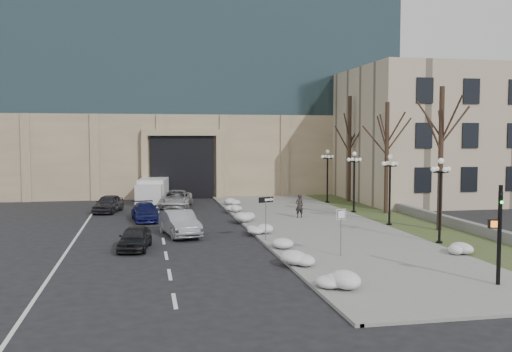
{
  "coord_description": "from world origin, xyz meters",
  "views": [
    {
      "loc": [
        -7.49,
        -22.35,
        5.94
      ],
      "look_at": [
        -0.78,
        11.87,
        3.5
      ],
      "focal_mm": 40.0,
      "sensor_mm": 36.0,
      "label": 1
    }
  ],
  "objects_px": {
    "car_c": "(146,212)",
    "lamppost_a": "(440,189)",
    "pedestrian": "(299,206)",
    "lamppost_b": "(390,180)",
    "traffic_signal": "(498,237)",
    "box_truck": "(153,191)",
    "lamppost_c": "(354,174)",
    "car_a": "(135,238)",
    "one_way_sign": "(268,205)",
    "lamppost_d": "(327,169)",
    "car_e": "(108,204)",
    "keep_sign": "(341,222)",
    "car_d": "(176,199)",
    "car_b": "(180,223)"
  },
  "relations": [
    {
      "from": "car_c",
      "to": "lamppost_a",
      "type": "distance_m",
      "value": 20.06
    },
    {
      "from": "pedestrian",
      "to": "lamppost_b",
      "type": "distance_m",
      "value": 6.92
    },
    {
      "from": "pedestrian",
      "to": "traffic_signal",
      "type": "relative_size",
      "value": 0.41
    },
    {
      "from": "box_truck",
      "to": "lamppost_c",
      "type": "relative_size",
      "value": 1.45
    },
    {
      "from": "car_a",
      "to": "one_way_sign",
      "type": "xyz_separation_m",
      "value": [
        7.31,
        0.66,
        1.49
      ]
    },
    {
      "from": "box_truck",
      "to": "lamppost_d",
      "type": "bearing_deg",
      "value": -6.98
    },
    {
      "from": "car_e",
      "to": "pedestrian",
      "type": "height_order",
      "value": "pedestrian"
    },
    {
      "from": "traffic_signal",
      "to": "lamppost_d",
      "type": "bearing_deg",
      "value": 99.9
    },
    {
      "from": "keep_sign",
      "to": "lamppost_c",
      "type": "bearing_deg",
      "value": 53.2
    },
    {
      "from": "traffic_signal",
      "to": "lamppost_d",
      "type": "relative_size",
      "value": 0.85
    },
    {
      "from": "car_d",
      "to": "one_way_sign",
      "type": "relative_size",
      "value": 2.02
    },
    {
      "from": "car_e",
      "to": "lamppost_d",
      "type": "relative_size",
      "value": 0.86
    },
    {
      "from": "lamppost_c",
      "to": "traffic_signal",
      "type": "bearing_deg",
      "value": -95.97
    },
    {
      "from": "pedestrian",
      "to": "car_a",
      "type": "bearing_deg",
      "value": 29.47
    },
    {
      "from": "car_a",
      "to": "car_c",
      "type": "bearing_deg",
      "value": 94.96
    },
    {
      "from": "car_a",
      "to": "one_way_sign",
      "type": "distance_m",
      "value": 7.49
    },
    {
      "from": "car_e",
      "to": "car_a",
      "type": "bearing_deg",
      "value": -67.98
    },
    {
      "from": "car_e",
      "to": "box_truck",
      "type": "bearing_deg",
      "value": 74.74
    },
    {
      "from": "box_truck",
      "to": "one_way_sign",
      "type": "relative_size",
      "value": 2.7
    },
    {
      "from": "pedestrian",
      "to": "lamppost_c",
      "type": "bearing_deg",
      "value": -165.43
    },
    {
      "from": "car_e",
      "to": "keep_sign",
      "type": "relative_size",
      "value": 1.69
    },
    {
      "from": "car_d",
      "to": "keep_sign",
      "type": "distance_m",
      "value": 22.66
    },
    {
      "from": "pedestrian",
      "to": "keep_sign",
      "type": "bearing_deg",
      "value": 74.57
    },
    {
      "from": "car_d",
      "to": "lamppost_d",
      "type": "height_order",
      "value": "lamppost_d"
    },
    {
      "from": "car_b",
      "to": "car_e",
      "type": "distance_m",
      "value": 12.6
    },
    {
      "from": "car_b",
      "to": "lamppost_b",
      "type": "distance_m",
      "value": 14.01
    },
    {
      "from": "lamppost_b",
      "to": "lamppost_c",
      "type": "distance_m",
      "value": 6.5
    },
    {
      "from": "car_d",
      "to": "traffic_signal",
      "type": "distance_m",
      "value": 30.02
    },
    {
      "from": "car_a",
      "to": "traffic_signal",
      "type": "height_order",
      "value": "traffic_signal"
    },
    {
      "from": "box_truck",
      "to": "lamppost_c",
      "type": "bearing_deg",
      "value": -26.83
    },
    {
      "from": "keep_sign",
      "to": "lamppost_a",
      "type": "height_order",
      "value": "lamppost_a"
    },
    {
      "from": "pedestrian",
      "to": "one_way_sign",
      "type": "bearing_deg",
      "value": 55.01
    },
    {
      "from": "car_a",
      "to": "keep_sign",
      "type": "xyz_separation_m",
      "value": [
        9.88,
        -4.13,
        1.15
      ]
    },
    {
      "from": "car_e",
      "to": "lamppost_a",
      "type": "bearing_deg",
      "value": -29.16
    },
    {
      "from": "car_a",
      "to": "car_b",
      "type": "relative_size",
      "value": 0.79
    },
    {
      "from": "pedestrian",
      "to": "keep_sign",
      "type": "relative_size",
      "value": 0.69
    },
    {
      "from": "traffic_signal",
      "to": "keep_sign",
      "type": "bearing_deg",
      "value": 138.23
    },
    {
      "from": "keep_sign",
      "to": "lamppost_d",
      "type": "bearing_deg",
      "value": 59.62
    },
    {
      "from": "one_way_sign",
      "to": "lamppost_a",
      "type": "height_order",
      "value": "lamppost_a"
    },
    {
      "from": "car_e",
      "to": "keep_sign",
      "type": "height_order",
      "value": "keep_sign"
    },
    {
      "from": "car_a",
      "to": "car_b",
      "type": "bearing_deg",
      "value": 63.48
    },
    {
      "from": "car_b",
      "to": "car_d",
      "type": "xyz_separation_m",
      "value": [
        0.55,
        13.77,
        -0.04
      ]
    },
    {
      "from": "box_truck",
      "to": "car_d",
      "type": "bearing_deg",
      "value": -58.55
    },
    {
      "from": "keep_sign",
      "to": "lamppost_c",
      "type": "height_order",
      "value": "lamppost_c"
    },
    {
      "from": "keep_sign",
      "to": "lamppost_a",
      "type": "distance_m",
      "value": 6.97
    },
    {
      "from": "car_e",
      "to": "traffic_signal",
      "type": "bearing_deg",
      "value": -43.99
    },
    {
      "from": "car_c",
      "to": "lamppost_c",
      "type": "distance_m",
      "value": 15.98
    },
    {
      "from": "car_a",
      "to": "car_e",
      "type": "distance_m",
      "value": 15.5
    },
    {
      "from": "car_a",
      "to": "car_c",
      "type": "xyz_separation_m",
      "value": [
        0.58,
        10.29,
        0.0
      ]
    },
    {
      "from": "lamppost_b",
      "to": "lamppost_d",
      "type": "bearing_deg",
      "value": 90.0
    }
  ]
}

